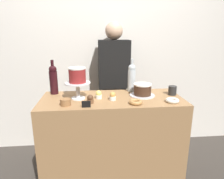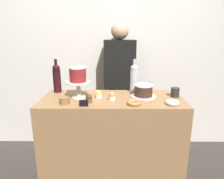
{
  "view_description": "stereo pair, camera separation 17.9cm",
  "coord_description": "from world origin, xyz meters",
  "views": [
    {
      "loc": [
        -0.17,
        -1.71,
        1.48
      ],
      "look_at": [
        0.0,
        0.0,
        0.99
      ],
      "focal_mm": 32.34,
      "sensor_mm": 36.0,
      "label": 1
    },
    {
      "loc": [
        0.01,
        -1.72,
        1.48
      ],
      "look_at": [
        0.0,
        0.0,
        0.99
      ],
      "focal_mm": 32.34,
      "sensor_mm": 36.0,
      "label": 2
    }
  ],
  "objects": [
    {
      "name": "back_wall",
      "position": [
        0.0,
        0.84,
        1.3
      ],
      "size": [
        6.0,
        0.05,
        2.6
      ],
      "color": "silver",
      "rests_on": "ground_plane"
    },
    {
      "name": "display_counter",
      "position": [
        0.0,
        0.0,
        0.46
      ],
      "size": [
        1.27,
        0.53,
        0.91
      ],
      "color": "#997047",
      "rests_on": "ground_plane"
    },
    {
      "name": "cake_stand_pedestal",
      "position": [
        -0.3,
        0.01,
        1.01
      ],
      "size": [
        0.22,
        0.22,
        0.15
      ],
      "color": "silver",
      "rests_on": "display_counter"
    },
    {
      "name": "white_layer_cake",
      "position": [
        -0.3,
        0.01,
        1.13
      ],
      "size": [
        0.15,
        0.15,
        0.13
      ],
      "color": "maroon",
      "rests_on": "cake_stand_pedestal"
    },
    {
      "name": "silver_serving_platter",
      "position": [
        0.29,
        0.04,
        0.92
      ],
      "size": [
        0.23,
        0.23,
        0.01
      ],
      "color": "silver",
      "rests_on": "display_counter"
    },
    {
      "name": "chocolate_round_cake",
      "position": [
        0.29,
        0.04,
        0.98
      ],
      "size": [
        0.16,
        0.16,
        0.11
      ],
      "color": "#3D2619",
      "rests_on": "silver_serving_platter"
    },
    {
      "name": "wine_bottle_clear",
      "position": [
        0.21,
        0.2,
        1.06
      ],
      "size": [
        0.08,
        0.08,
        0.33
      ],
      "color": "#B2BCC1",
      "rests_on": "display_counter"
    },
    {
      "name": "wine_bottle_dark_red",
      "position": [
        -0.54,
        0.19,
        1.06
      ],
      "size": [
        0.08,
        0.08,
        0.33
      ],
      "color": "black",
      "rests_on": "display_counter"
    },
    {
      "name": "cupcake_chocolate",
      "position": [
        -0.19,
        -0.12,
        0.95
      ],
      "size": [
        0.06,
        0.06,
        0.07
      ],
      "color": "brown",
      "rests_on": "display_counter"
    },
    {
      "name": "cupcake_lemon",
      "position": [
        -0.12,
        -0.0,
        0.95
      ],
      "size": [
        0.06,
        0.06,
        0.07
      ],
      "color": "white",
      "rests_on": "display_counter"
    },
    {
      "name": "cupcake_caramel",
      "position": [
        -0.0,
        -0.05,
        0.95
      ],
      "size": [
        0.06,
        0.06,
        0.07
      ],
      "color": "white",
      "rests_on": "display_counter"
    },
    {
      "name": "donut_sugar",
      "position": [
        0.5,
        -0.16,
        0.93
      ],
      "size": [
        0.11,
        0.11,
        0.03
      ],
      "color": "silver",
      "rests_on": "display_counter"
    },
    {
      "name": "donut_maple",
      "position": [
        0.18,
        -0.17,
        0.93
      ],
      "size": [
        0.11,
        0.11,
        0.03
      ],
      "color": "#B27F47",
      "rests_on": "display_counter"
    },
    {
      "name": "cookie_stack",
      "position": [
        -0.39,
        -0.15,
        0.94
      ],
      "size": [
        0.08,
        0.08,
        0.05
      ],
      "color": "olive",
      "rests_on": "display_counter"
    },
    {
      "name": "price_sign_chalkboard",
      "position": [
        -0.22,
        -0.21,
        0.94
      ],
      "size": [
        0.07,
        0.01,
        0.05
      ],
      "color": "black",
      "rests_on": "display_counter"
    },
    {
      "name": "coffee_cup_ceramic",
      "position": [
        0.58,
        0.04,
        0.96
      ],
      "size": [
        0.08,
        0.08,
        0.08
      ],
      "color": "#282828",
      "rests_on": "display_counter"
    },
    {
      "name": "barista_figure",
      "position": [
        0.08,
        0.63,
        0.84
      ],
      "size": [
        0.36,
        0.22,
        1.6
      ],
      "color": "black",
      "rests_on": "ground_plane"
    }
  ]
}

